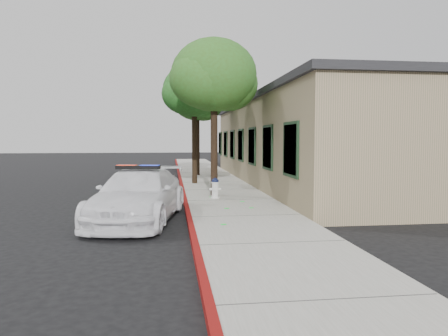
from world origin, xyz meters
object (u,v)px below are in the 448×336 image
(clapboard_building, at_px, (313,142))
(street_tree_far, at_px, (198,101))
(police_car, at_px, (139,195))
(street_tree_mid, at_px, (194,93))
(fire_hydrant, at_px, (215,188))
(street_tree_near, at_px, (214,78))

(clapboard_building, relative_size, street_tree_far, 3.59)
(police_car, distance_m, street_tree_mid, 9.33)
(fire_hydrant, height_order, street_tree_mid, street_tree_mid)
(clapboard_building, bearing_deg, street_tree_far, 142.51)
(clapboard_building, bearing_deg, street_tree_near, -139.61)
(street_tree_mid, xyz_separation_m, street_tree_far, (0.46, 4.55, 0.07))
(clapboard_building, bearing_deg, fire_hydrant, -135.19)
(fire_hydrant, xyz_separation_m, street_tree_near, (0.06, 0.84, 4.00))
(clapboard_building, xyz_separation_m, street_tree_mid, (-5.98, -0.31, 2.33))
(street_tree_near, distance_m, street_tree_mid, 4.39)
(clapboard_building, xyz_separation_m, fire_hydrant, (-5.55, -5.51, -1.61))
(police_car, height_order, fire_hydrant, police_car)
(clapboard_building, distance_m, police_car, 11.85)
(police_car, height_order, street_tree_mid, street_tree_mid)
(street_tree_far, bearing_deg, street_tree_near, -89.80)
(street_tree_near, relative_size, street_tree_mid, 1.03)
(fire_hydrant, bearing_deg, street_tree_far, 94.93)
(police_car, xyz_separation_m, street_tree_far, (2.49, 12.85, 3.81))
(fire_hydrant, distance_m, street_tree_near, 4.09)
(clapboard_building, relative_size, street_tree_mid, 3.66)
(clapboard_building, distance_m, fire_hydrant, 7.99)
(clapboard_building, distance_m, street_tree_near, 7.59)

